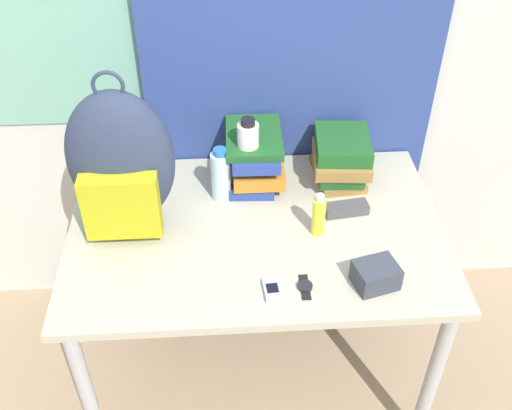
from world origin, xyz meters
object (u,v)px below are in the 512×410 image
Objects in this scene: sports_bottle at (248,158)px; backpack at (121,164)px; water_bottle at (221,175)px; camera_pouch at (376,275)px; sunscreen_bottle at (319,216)px; cell_phone at (272,290)px; wristwatch at (305,286)px; sunglasses_case at (346,209)px; book_stack_left at (255,158)px; book_stack_center at (341,158)px.

backpack is at bearing -161.52° from sports_bottle.
water_bottle reaches higher than camera_pouch.
water_bottle is at bearing -163.19° from sports_bottle.
sunscreen_bottle reaches higher than cell_phone.
backpack is at bearing 148.16° from wristwatch.
sunglasses_case is (0.11, 0.09, -0.06)m from sunscreen_bottle.
sunscreen_bottle is 0.31m from cell_phone.
sunglasses_case is at bearing 61.24° from wristwatch.
water_bottle is (-0.12, -0.09, -0.00)m from book_stack_left.
sunscreen_bottle is (-0.12, -0.30, -0.01)m from book_stack_center.
camera_pouch is at bearing -24.02° from backpack.
book_stack_left is at bearing 121.35° from camera_pouch.
book_stack_left is 0.98× the size of sports_bottle.
book_stack_center is 0.63m from cell_phone.
book_stack_center is 1.67× the size of sunglasses_case.
book_stack_center is at bearing 11.89° from water_bottle.
sunglasses_case is (-0.01, -0.21, -0.07)m from book_stack_center.
cell_phone is at bearing -37.97° from backpack.
sports_bottle is at bearing 132.17° from sunscreen_bottle.
cell_phone is at bearing -118.00° from book_stack_center.
book_stack_left is 1.85× the size of sunscreen_bottle.
book_stack_left is at bearing 145.66° from sunglasses_case.
book_stack_left is at bearing 36.49° from water_bottle.
camera_pouch is at bearing -59.69° from sunscreen_bottle.
cell_phone is (0.02, -0.55, -0.09)m from book_stack_left.
book_stack_left is 0.36m from sunscreen_bottle.
sports_bottle is (-0.03, -0.06, 0.04)m from book_stack_left.
water_bottle is 2.31× the size of cell_phone.
sports_bottle is 1.89× the size of sunscreen_bottle.
camera_pouch reaches higher than wristwatch.
sunscreen_bottle reaches higher than wristwatch.
sunglasses_case is (0.42, -0.11, -0.08)m from water_bottle.
sunglasses_case is (0.28, 0.35, 0.01)m from cell_phone.
camera_pouch is (0.14, -0.24, -0.04)m from sunscreen_bottle.
book_stack_center is at bearing 10.45° from sports_bottle.
camera_pouch is (0.02, -0.54, -0.05)m from book_stack_center.
camera_pouch is (0.35, -0.48, -0.11)m from sports_bottle.
book_stack_left is 0.15m from water_bottle.
sunscreen_bottle is 0.26m from wristwatch.
backpack reaches higher than sunglasses_case.
backpack is 0.50m from book_stack_left.
cell_phone is 0.31m from camera_pouch.
book_stack_center is 1.64× the size of sunscreen_bottle.
backpack is 2.70× the size of water_bottle.
water_bottle reaches higher than book_stack_center.
sports_bottle is 0.51m from cell_phone.
water_bottle is 0.11m from sports_bottle.
sunscreen_bottle is (0.62, -0.10, -0.16)m from backpack.
water_bottle is at bearing 118.11° from wristwatch.
camera_pouch is at bearing -53.33° from sports_bottle.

